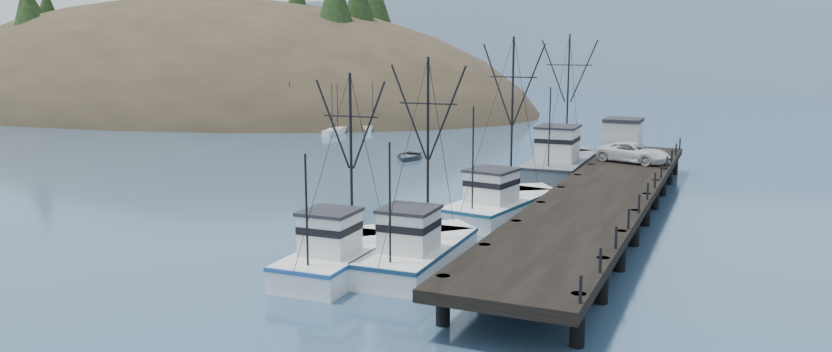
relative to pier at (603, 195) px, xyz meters
The scene contains 13 objects.
ground 21.33m from the pier, 131.19° to the right, with size 400.00×400.00×0.00m, color #314F6D.
pier is the anchor object (origin of this frame).
headland 108.95m from the pier, 144.86° to the left, with size 134.80×78.00×51.00m.
distant_ridge 154.06m from the pier, 91.49° to the left, with size 360.00×40.00×26.00m, color #9EB2C6.
distant_ridge_far 177.43m from the pier, 107.72° to the left, with size 180.00×25.00×18.00m, color silver.
moored_sailboats 57.00m from the pier, 136.61° to the left, with size 16.52×17.05×6.35m.
trawler_near 14.84m from the pier, 115.72° to the right, with size 3.59×10.26×10.56m.
trawler_mid 18.14m from the pier, 121.71° to the right, with size 3.47×9.66×9.82m.
trawler_far 6.19m from the pier, behind, with size 5.26×11.51×11.67m.
work_vessel 14.76m from the pier, 112.27° to the left, with size 4.39×14.10×12.04m.
pier_shed 18.14m from the pier, 94.76° to the left, with size 3.00×3.20×2.80m.
pickup_truck 12.20m from the pier, 89.18° to the left, with size 2.53×5.50×1.53m, color silver.
motorboat 28.82m from the pier, 138.76° to the left, with size 3.41×4.77×0.99m, color #51545A.
Camera 1 is at (21.47, -29.47, 10.66)m, focal length 32.00 mm.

